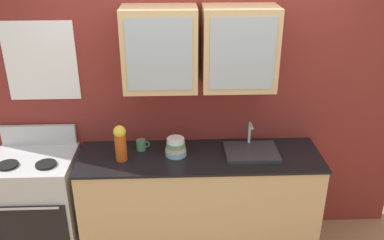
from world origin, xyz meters
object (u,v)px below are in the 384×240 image
(vase, at_px, (120,142))
(cup_near_sink, at_px, (141,145))
(bowl_stack, at_px, (176,147))
(sink_faucet, at_px, (251,151))
(stove_range, at_px, (40,205))

(vase, height_order, cup_near_sink, vase)
(bowl_stack, bearing_deg, sink_faucet, 0.04)
(stove_range, xyz_separation_m, sink_faucet, (1.82, 0.03, 0.48))
(sink_faucet, xyz_separation_m, vase, (-1.08, -0.06, 0.14))
(stove_range, relative_size, vase, 3.64)
(stove_range, xyz_separation_m, cup_near_sink, (0.89, 0.13, 0.51))
(bowl_stack, bearing_deg, cup_near_sink, 160.73)
(sink_faucet, distance_m, bowl_stack, 0.64)
(sink_faucet, height_order, bowl_stack, sink_faucet)
(vase, xyz_separation_m, cup_near_sink, (0.15, 0.17, -0.11))
(stove_range, distance_m, cup_near_sink, 1.03)
(sink_faucet, distance_m, vase, 1.09)
(stove_range, bearing_deg, sink_faucet, 0.81)
(stove_range, relative_size, sink_faucet, 2.52)
(stove_range, height_order, cup_near_sink, stove_range)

